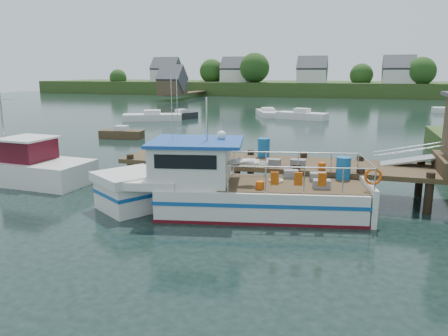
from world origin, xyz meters
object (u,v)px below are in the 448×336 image
(lobster_boat, at_px, (226,188))
(moored_b, at_px, (302,115))
(work_boat, at_px, (14,166))
(moored_e, at_px, (182,115))
(moored_a, at_px, (152,117))
(moored_d, at_px, (268,113))
(moored_rowboat, at_px, (122,134))
(dock, at_px, (414,149))

(lobster_boat, xyz_separation_m, moored_b, (-1.11, 33.74, -0.48))
(lobster_boat, distance_m, moored_b, 33.76)
(work_boat, bearing_deg, moored_e, 99.42)
(moored_a, xyz_separation_m, moored_d, (11.00, 8.67, -0.06))
(work_boat, relative_size, moored_b, 1.47)
(lobster_boat, relative_size, moored_rowboat, 3.03)
(dock, bearing_deg, moored_e, 127.83)
(dock, height_order, moored_e, dock)
(lobster_boat, height_order, moored_rowboat, lobster_boat)
(work_boat, bearing_deg, moored_rowboat, 101.95)
(moored_b, bearing_deg, moored_e, 174.99)
(lobster_boat, relative_size, work_boat, 1.24)
(moored_rowboat, distance_m, moored_e, 14.82)
(lobster_boat, distance_m, moored_e, 33.57)
(moored_a, bearing_deg, moored_b, 17.53)
(moored_d, height_order, moored_e, moored_e)
(lobster_boat, xyz_separation_m, moored_e, (-14.19, 30.43, -0.53))
(moored_rowboat, height_order, moored_d, moored_rowboat)
(moored_b, bearing_deg, moored_a, -178.33)
(moored_a, bearing_deg, moored_e, 44.28)
(moored_b, height_order, moored_d, moored_b)
(dock, distance_m, lobster_boat, 7.74)
(lobster_boat, relative_size, moored_b, 1.83)
(work_boat, bearing_deg, moored_d, 84.29)
(moored_a, bearing_deg, work_boat, -82.24)
(moored_rowboat, height_order, moored_e, moored_e)
(dock, distance_m, moored_a, 33.98)
(moored_rowboat, relative_size, moored_b, 0.60)
(moored_b, xyz_separation_m, moored_d, (-4.41, 2.78, -0.09))
(work_boat, relative_size, moored_rowboat, 2.44)
(moored_a, relative_size, moored_d, 1.07)
(dock, distance_m, moored_d, 35.52)
(work_boat, height_order, moored_d, work_boat)
(dock, bearing_deg, moored_d, 110.48)
(dock, distance_m, moored_rowboat, 23.78)
(moored_b, xyz_separation_m, moored_e, (-13.07, -3.32, -0.05))
(work_boat, xyz_separation_m, moored_a, (-5.15, 26.12, -0.30))
(lobster_boat, xyz_separation_m, moored_rowboat, (-13.36, 15.63, -0.56))
(moored_a, xyz_separation_m, moored_e, (2.35, 2.58, -0.02))
(lobster_boat, height_order, moored_b, lobster_boat)
(lobster_boat, bearing_deg, moored_d, 87.21)
(moored_d, bearing_deg, moored_rowboat, -102.27)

